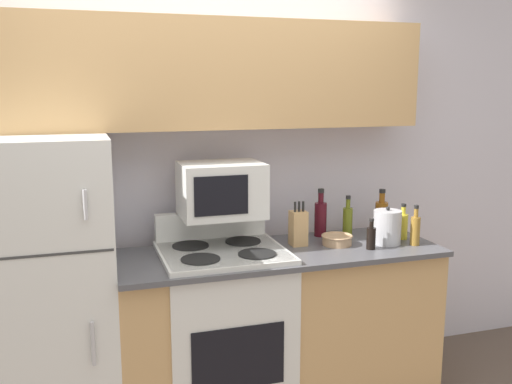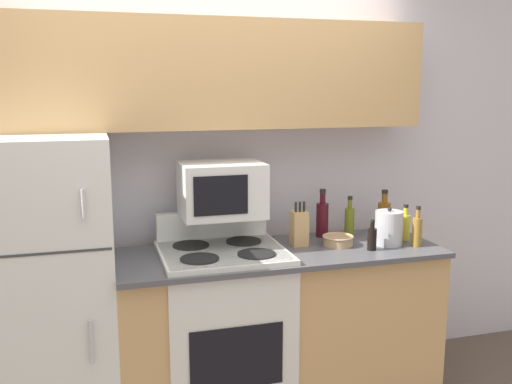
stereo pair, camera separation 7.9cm
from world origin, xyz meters
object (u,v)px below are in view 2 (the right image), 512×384
at_px(bottle_soy_sauce, 372,238).
at_px(kettle, 389,228).
at_px(microwave, 222,190).
at_px(knife_block, 299,228).
at_px(bottle_vinegar, 417,230).
at_px(bowl, 338,240).
at_px(bottle_whiskey, 384,216).
at_px(bottle_cooking_spray, 405,226).
at_px(bottle_wine_red, 322,218).
at_px(refrigerator, 44,289).
at_px(bottle_olive_oil, 349,221).
at_px(stove, 224,328).

height_order(bottle_soy_sauce, kettle, kettle).
bearing_deg(microwave, bottle_soy_sauce, -18.05).
bearing_deg(knife_block, bottle_vinegar, -17.50).
bearing_deg(bowl, bottle_whiskey, 24.87).
height_order(bottle_cooking_spray, bottle_whiskey, bottle_whiskey).
relative_size(bottle_whiskey, bottle_wine_red, 0.93).
bearing_deg(bottle_wine_red, bowl, -87.00).
distance_m(refrigerator, bottle_olive_oil, 1.80).
xyz_separation_m(bottle_vinegar, bottle_olive_oil, (-0.29, 0.29, 0.01)).
bearing_deg(bottle_soy_sauce, bottle_vinegar, -0.07).
distance_m(bottle_soy_sauce, bottle_wine_red, 0.40).
relative_size(stove, microwave, 2.40).
distance_m(bottle_olive_oil, kettle, 0.26).
distance_m(bottle_olive_oil, bottle_wine_red, 0.17).
distance_m(microwave, bottle_olive_oil, 0.85).
distance_m(microwave, bottle_vinegar, 1.17).
height_order(refrigerator, bottle_vinegar, refrigerator).
bearing_deg(bowl, stove, 179.91).
height_order(bowl, bottle_cooking_spray, bottle_cooking_spray).
distance_m(refrigerator, knife_block, 1.44).
relative_size(bowl, bottle_vinegar, 0.77).
xyz_separation_m(microwave, bottle_olive_oil, (0.81, 0.03, -0.25)).
height_order(stove, bottle_vinegar, bottle_vinegar).
relative_size(microwave, bottle_vinegar, 1.94).
bearing_deg(kettle, bottle_olive_oil, 125.02).
bearing_deg(bottle_whiskey, bottle_olive_oil, -172.45).
height_order(bowl, kettle, kettle).
bearing_deg(refrigerator, stove, -3.73).
height_order(bowl, bottle_wine_red, bottle_wine_red).
height_order(bottle_wine_red, kettle, bottle_wine_red).
bearing_deg(stove, bottle_soy_sauce, -9.69).
bearing_deg(bottle_cooking_spray, bottle_whiskey, 103.11).
bearing_deg(refrigerator, kettle, -3.78).
height_order(knife_block, bottle_vinegar, knife_block).
bearing_deg(knife_block, kettle, -14.11).
relative_size(microwave, kettle, 2.06).
relative_size(refrigerator, bottle_wine_red, 5.37).
bearing_deg(bottle_vinegar, microwave, 166.47).
distance_m(stove, bottle_wine_red, 0.91).
height_order(refrigerator, microwave, refrigerator).
bearing_deg(bottle_whiskey, kettle, -112.65).
xyz_separation_m(bottle_cooking_spray, bottle_wine_red, (-0.45, 0.22, 0.03)).
relative_size(bowl, bottle_whiskey, 0.66).
distance_m(bottle_vinegar, bottle_wine_red, 0.58).
bearing_deg(microwave, bottle_wine_red, 8.12).
bearing_deg(bottle_cooking_spray, stove, 179.95).
height_order(bottle_olive_oil, bottle_wine_red, bottle_wine_red).
bearing_deg(bottle_vinegar, stove, 172.75).
height_order(microwave, bottle_cooking_spray, microwave).
relative_size(stove, kettle, 4.95).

